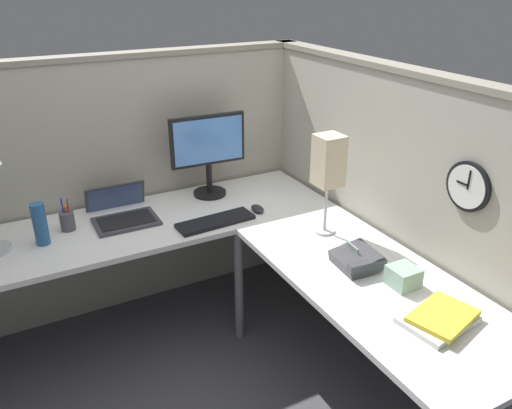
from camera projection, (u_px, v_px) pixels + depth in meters
ground_plane at (227, 361)px, 2.87m from camera, size 6.80×6.80×0.00m
cubicle_wall_back at (108, 189)px, 3.08m from camera, size 2.57×0.12×1.58m
cubicle_wall_right at (394, 220)px, 2.70m from camera, size 0.12×2.37×1.58m
desk at (201, 275)px, 2.51m from camera, size 2.35×2.15×0.73m
monitor at (208, 149)px, 3.04m from camera, size 0.46×0.20×0.50m
laptop at (122, 212)px, 2.88m from camera, size 0.34×0.38×0.22m
keyboard at (216, 221)px, 2.80m from camera, size 0.44×0.16×0.02m
computer_mouse at (257, 209)px, 2.94m from camera, size 0.06×0.10×0.03m
pen_cup at (67, 221)px, 2.72m from camera, size 0.08×0.08×0.18m
thermos_flask at (40, 224)px, 2.55m from camera, size 0.07×0.07×0.22m
office_phone at (357, 260)px, 2.37m from camera, size 0.21×0.22×0.11m
book_stack at (440, 318)px, 2.00m from camera, size 0.32×0.26×0.04m
desk_lamp_paper at (328, 163)px, 2.56m from camera, size 0.13×0.13×0.53m
tissue_box at (403, 277)px, 2.23m from camera, size 0.12×0.12×0.09m
wall_clock at (469, 186)px, 2.16m from camera, size 0.04×0.22×0.22m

